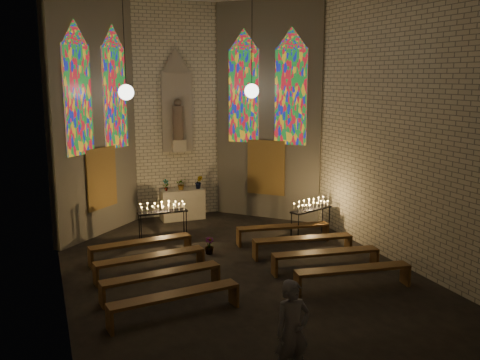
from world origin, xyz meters
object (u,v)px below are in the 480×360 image
at_px(votive_stand_left, 163,209).
at_px(visitor, 292,331).
at_px(altar, 182,204).
at_px(votive_stand_right, 311,207).
at_px(aisle_flower_pot, 209,246).

bearing_deg(votive_stand_left, visitor, -89.82).
height_order(altar, votive_stand_left, votive_stand_left).
bearing_deg(votive_stand_right, visitor, -140.81).
bearing_deg(altar, votive_stand_right, -47.59).
height_order(aisle_flower_pot, votive_stand_left, votive_stand_left).
bearing_deg(aisle_flower_pot, visitor, -95.65).
height_order(altar, aisle_flower_pot, altar).
relative_size(aisle_flower_pot, visitor, 0.28).
relative_size(altar, visitor, 0.86).
bearing_deg(altar, votive_stand_left, -118.96).
bearing_deg(aisle_flower_pot, votive_stand_right, 6.98).
distance_m(altar, aisle_flower_pot, 3.70).
xyz_separation_m(altar, visitor, (-0.85, -9.87, 0.31)).
xyz_separation_m(altar, aisle_flower_pot, (-0.23, -3.68, -0.28)).
height_order(votive_stand_right, visitor, visitor).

